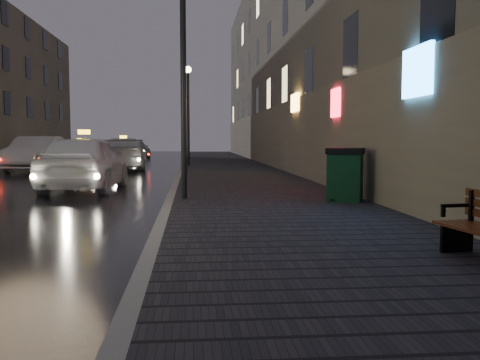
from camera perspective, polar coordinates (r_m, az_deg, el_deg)
The scene contains 14 objects.
ground at distance 7.39m, azimuth -21.31°, elevation -8.34°, with size 120.00×120.00×0.00m, color black.
sidewalk at distance 28.02m, azimuth -1.32°, elevation 1.35°, with size 4.60×58.00×0.15m, color black.
curb at distance 27.96m, azimuth -6.23°, elevation 1.32°, with size 0.20×58.00×0.15m, color slate.
curb_far at distance 29.51m, azimuth -23.79°, elevation 1.13°, with size 0.20×58.00×0.15m, color slate.
building_near at distance 32.68m, azimuth 3.94°, elevation 13.08°, with size 1.80×50.00×13.00m, color #605B54.
building_far_c at distance 48.63m, azimuth -24.03°, elevation 8.68°, with size 6.00×22.00×11.00m, color #6B6051.
lamp_near at distance 13.05m, azimuth -6.08°, elevation 12.77°, with size 0.36×0.36×5.28m.
lamp_far at distance 28.98m, azimuth -5.55°, elevation 8.18°, with size 0.36×0.36×5.28m.
trash_bin at distance 12.55m, azimuth 11.16°, elevation 0.62°, with size 1.06×1.06×1.23m.
taxi_near at distance 16.92m, azimuth -16.23°, elevation 1.79°, with size 2.03×5.05×1.72m, color white.
car_left_mid at distance 27.28m, azimuth -20.86°, elevation 2.60°, with size 1.80×5.16×1.70m, color #A6A5AE.
taxi_mid at distance 27.99m, azimuth -12.31°, elevation 2.73°, with size 2.25×5.53×1.61m, color #BCBBC2.
taxi_far at distance 38.85m, azimuth -16.76°, elevation 3.00°, with size 2.42×5.26×1.46m, color silver.
car_far at distance 43.76m, azimuth -11.07°, elevation 3.27°, with size 1.77×4.40×1.50m, color #A4A5AC.
Camera 1 is at (2.05, -6.91, 1.60)m, focal length 40.00 mm.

